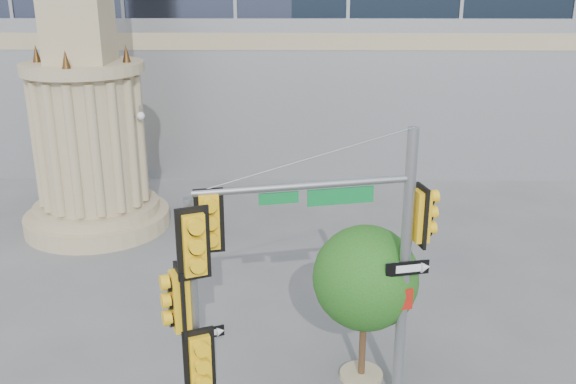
{
  "coord_description": "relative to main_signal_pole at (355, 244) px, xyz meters",
  "views": [
    {
      "loc": [
        0.21,
        -9.59,
        7.56
      ],
      "look_at": [
        0.04,
        2.0,
        3.58
      ],
      "focal_mm": 40.0,
      "sensor_mm": 36.0,
      "label": 1
    }
  ],
  "objects": [
    {
      "name": "street_tree",
      "position": [
        0.34,
        0.85,
        -1.13
      ],
      "size": [
        2.03,
        1.98,
        3.16
      ],
      "color": "tan",
      "rests_on": "ground"
    },
    {
      "name": "main_signal_pole",
      "position": [
        0.0,
        0.0,
        0.0
      ],
      "size": [
        3.96,
        1.26,
        5.18
      ],
      "rotation": [
        0.0,
        0.0,
        0.23
      ],
      "color": "slate",
      "rests_on": "ground"
    },
    {
      "name": "monument",
      "position": [
        -7.19,
        8.63,
        2.31
      ],
      "size": [
        4.4,
        4.4,
        16.6
      ],
      "color": "tan",
      "rests_on": "ground"
    },
    {
      "name": "secondary_signal_pole",
      "position": [
        -2.56,
        -1.42,
        -0.57
      ],
      "size": [
        0.85,
        0.61,
        4.48
      ],
      "rotation": [
        0.0,
        0.0,
        0.41
      ],
      "color": "slate",
      "rests_on": "ground"
    }
  ]
}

